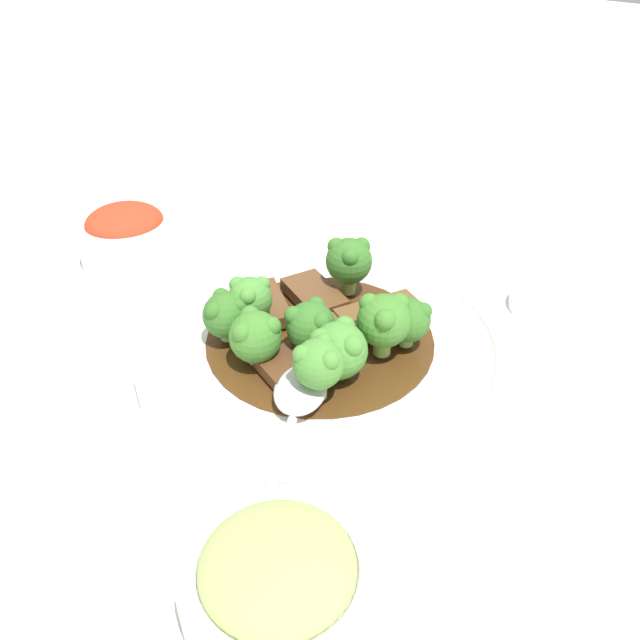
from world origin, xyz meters
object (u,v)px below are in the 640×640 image
at_px(beef_strip_1, 314,295).
at_px(side_bowl_kimchi, 127,235).
at_px(main_plate, 320,343).
at_px(beef_strip_3, 337,329).
at_px(beef_strip_4, 268,304).
at_px(broccoli_floret_5, 311,325).
at_px(broccoli_floret_1, 250,299).
at_px(side_bowl_appetizer, 278,579).
at_px(broccoli_floret_0, 255,336).
at_px(broccoli_floret_6, 226,314).
at_px(serving_spoon, 294,411).
at_px(beef_strip_2, 380,316).
at_px(broccoli_floret_3, 408,319).
at_px(broccoli_floret_4, 384,320).
at_px(broccoli_floret_8, 319,363).
at_px(broccoli_floret_7, 349,260).
at_px(sauce_dish, 544,303).
at_px(beef_strip_0, 288,369).
at_px(broccoli_floret_2, 339,349).

height_order(beef_strip_1, side_bowl_kimchi, side_bowl_kimchi).
bearing_deg(main_plate, beef_strip_3, 124.81).
xyz_separation_m(beef_strip_4, broccoli_floret_5, (0.02, 0.07, 0.02)).
xyz_separation_m(broccoli_floret_1, side_bowl_kimchi, (-0.02, -0.20, -0.02)).
relative_size(broccoli_floret_5, side_bowl_appetizer, 0.42).
bearing_deg(broccoli_floret_0, side_bowl_appetizer, 47.51).
bearing_deg(broccoli_floret_6, serving_spoon, 71.15).
height_order(beef_strip_2, broccoli_floret_5, broccoli_floret_5).
xyz_separation_m(broccoli_floret_3, broccoli_floret_4, (0.02, -0.01, 0.01)).
bearing_deg(serving_spoon, beef_strip_2, -172.02).
bearing_deg(beef_strip_1, side_bowl_appetizer, 35.79).
distance_m(beef_strip_2, side_bowl_appetizer, 0.26).
relative_size(beef_strip_4, broccoli_floret_5, 1.52).
height_order(beef_strip_4, broccoli_floret_4, broccoli_floret_4).
bearing_deg(broccoli_floret_4, beef_strip_3, -84.55).
bearing_deg(broccoli_floret_8, serving_spoon, 1.33).
xyz_separation_m(beef_strip_2, broccoli_floret_0, (0.10, -0.05, 0.02)).
bearing_deg(side_bowl_appetizer, beef_strip_3, -149.98).
height_order(broccoli_floret_7, sauce_dish, broccoli_floret_7).
height_order(main_plate, broccoli_floret_3, broccoli_floret_3).
bearing_deg(broccoli_floret_6, broccoli_floret_0, 80.22).
xyz_separation_m(broccoli_floret_3, broccoli_floret_8, (0.10, -0.02, 0.01)).
distance_m(beef_strip_0, broccoli_floret_6, 0.07).
xyz_separation_m(beef_strip_3, broccoli_floret_5, (0.03, -0.00, 0.02)).
bearing_deg(broccoli_floret_1, sauce_dish, 141.27).
relative_size(broccoli_floret_4, side_bowl_appetizer, 0.49).
distance_m(broccoli_floret_2, serving_spoon, 0.06).
height_order(beef_strip_1, broccoli_floret_6, broccoli_floret_6).
bearing_deg(broccoli_floret_1, broccoli_floret_7, 163.74).
xyz_separation_m(broccoli_floret_2, side_bowl_appetizer, (0.16, 0.08, -0.02)).
bearing_deg(beef_strip_2, broccoli_floret_2, 10.49).
bearing_deg(broccoli_floret_3, beef_strip_3, -62.35).
bearing_deg(broccoli_floret_4, side_bowl_kimchi, -86.28).
height_order(main_plate, broccoli_floret_2, broccoli_floret_2).
xyz_separation_m(beef_strip_2, sauce_dish, (-0.14, 0.09, -0.02)).
relative_size(beef_strip_4, broccoli_floret_4, 1.31).
relative_size(broccoli_floret_3, broccoli_floret_8, 0.85).
distance_m(broccoli_floret_4, side_bowl_appetizer, 0.22).
relative_size(beef_strip_2, broccoli_floret_0, 1.80).
bearing_deg(beef_strip_0, beef_strip_2, 170.59).
relative_size(beef_strip_3, serving_spoon, 0.33).
bearing_deg(side_bowl_kimchi, broccoli_floret_6, 77.17).
bearing_deg(side_bowl_appetizer, sauce_dish, -179.26).
height_order(broccoli_floret_3, sauce_dish, broccoli_floret_3).
distance_m(beef_strip_3, broccoli_floret_1, 0.08).
xyz_separation_m(beef_strip_4, broccoli_floret_4, (-0.01, 0.11, 0.03)).
xyz_separation_m(beef_strip_4, broccoli_floret_2, (0.03, 0.10, 0.02)).
bearing_deg(broccoli_floret_8, broccoli_floret_3, 170.86).
relative_size(main_plate, broccoli_floret_6, 7.33).
xyz_separation_m(beef_strip_3, broccoli_floret_2, (0.04, 0.03, 0.02)).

